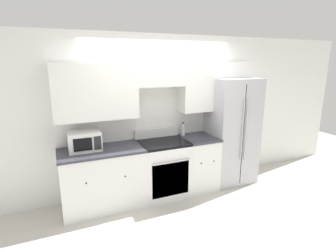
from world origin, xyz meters
The scene contains 8 objects.
ground_plane centered at (0.00, 0.00, 0.00)m, with size 12.00×12.00×0.00m, color beige.
wall_back centered at (0.00, 0.59, 1.48)m, with size 8.00×0.39×2.60m.
lower_cabinets_left centered at (-1.07, 0.31, 0.46)m, with size 1.22×0.64×0.92m.
lower_cabinets_right centered at (0.57, 0.31, 0.46)m, with size 0.56×0.64×0.92m.
oven_range centered at (-0.08, 0.31, 0.46)m, with size 0.77×0.65×1.08m.
refrigerator centered at (1.25, 0.36, 0.94)m, with size 0.83×0.76×1.89m.
microwave centered at (-1.28, 0.38, 1.06)m, with size 0.45×0.35×0.28m.
bottle centered at (0.37, 0.51, 1.01)m, with size 0.07×0.07×0.23m.
Camera 1 is at (-1.60, -3.41, 2.17)m, focal length 28.00 mm.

